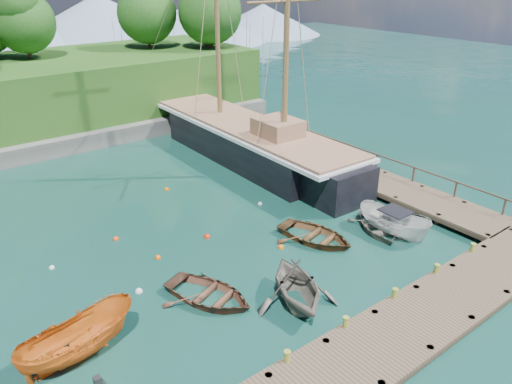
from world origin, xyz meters
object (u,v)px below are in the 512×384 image
Objects in this scene: rowboat_1 at (296,303)px; rowboat_3 at (378,230)px; schooner at (250,144)px; rowboat_0 at (209,300)px; motorboat_orange at (81,356)px; cabin_boat_white at (392,234)px; rowboat_2 at (315,241)px.

rowboat_1 is 8.22m from rowboat_3.
schooner reaches higher than rowboat_1.
rowboat_0 is at bearing 161.30° from rowboat_1.
rowboat_0 reaches higher than rowboat_3.
motorboat_orange is at bearing -174.21° from rowboat_1.
rowboat_3 is at bearing 103.35° from cabin_boat_white.
schooner is (12.00, 12.81, 1.15)m from rowboat_0.
motorboat_orange reaches higher than rowboat_0.
rowboat_3 is (10.80, -0.45, 0.00)m from rowboat_0.
rowboat_0 is 1.01× the size of rowboat_1.
cabin_boat_white is at bearing -42.95° from rowboat_2.
cabin_boat_white is at bearing -102.50° from motorboat_orange.
cabin_boat_white is 14.11m from schooner.
rowboat_0 is 0.99× the size of rowboat_2.
schooner is at bearing -62.27° from motorboat_orange.
rowboat_2 is at bearing 146.00° from cabin_boat_white.
rowboat_3 is at bearing -34.52° from rowboat_2.
rowboat_2 is 1.10× the size of rowboat_3.
cabin_boat_white is (11.06, -1.22, 0.00)m from rowboat_0.
rowboat_2 is 0.99× the size of cabin_boat_white.
rowboat_3 is (7.96, 2.05, 0.00)m from rowboat_1.
schooner is (1.20, 13.26, 1.15)m from rowboat_3.
rowboat_1 is at bearing -119.30° from schooner.
rowboat_0 is at bearing 168.42° from cabin_boat_white.
cabin_boat_white is (3.81, -2.09, 0.00)m from rowboat_2.
rowboat_0 is at bearing 172.58° from rowboat_2.
rowboat_0 is 17.59m from schooner.
cabin_boat_white is 0.15× the size of schooner.
cabin_boat_white is at bearing 31.41° from rowboat_1.
rowboat_0 is 5.66m from motorboat_orange.
rowboat_3 is 0.14× the size of schooner.
schooner is at bearing 25.57° from rowboat_0.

